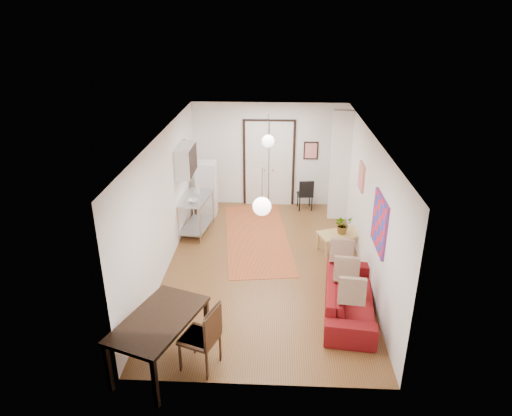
{
  "coord_description": "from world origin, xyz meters",
  "views": [
    {
      "loc": [
        0.23,
        -8.69,
        5.12
      ],
      "look_at": [
        -0.2,
        0.24,
        1.25
      ],
      "focal_mm": 32.0,
      "sensor_mm": 36.0,
      "label": 1
    }
  ],
  "objects_px": {
    "dining_chair_near": "(201,326)",
    "sofa": "(350,297)",
    "fridge": "(207,188)",
    "dining_chair_far": "(200,328)",
    "kitchen_counter": "(196,209)",
    "dining_table": "(159,324)",
    "coffee_table": "(341,235)",
    "black_side_chair": "(305,191)"
  },
  "relations": [
    {
      "from": "black_side_chair",
      "to": "dining_table",
      "type": "bearing_deg",
      "value": 61.19
    },
    {
      "from": "fridge",
      "to": "dining_chair_near",
      "type": "height_order",
      "value": "fridge"
    },
    {
      "from": "coffee_table",
      "to": "dining_table",
      "type": "xyz_separation_m",
      "value": [
        -3.23,
        -3.89,
        0.4
      ]
    },
    {
      "from": "kitchen_counter",
      "to": "dining_table",
      "type": "xyz_separation_m",
      "value": [
        0.24,
        -4.68,
        0.17
      ]
    },
    {
      "from": "coffee_table",
      "to": "kitchen_counter",
      "type": "relative_size",
      "value": 0.87
    },
    {
      "from": "coffee_table",
      "to": "dining_chair_far",
      "type": "xyz_separation_m",
      "value": [
        -2.63,
        -3.78,
        0.25
      ]
    },
    {
      "from": "kitchen_counter",
      "to": "black_side_chair",
      "type": "relative_size",
      "value": 1.48
    },
    {
      "from": "coffee_table",
      "to": "sofa",
      "type": "bearing_deg",
      "value": -92.89
    },
    {
      "from": "dining_chair_near",
      "to": "sofa",
      "type": "bearing_deg",
      "value": 138.55
    },
    {
      "from": "sofa",
      "to": "fridge",
      "type": "relative_size",
      "value": 1.52
    },
    {
      "from": "coffee_table",
      "to": "fridge",
      "type": "relative_size",
      "value": 0.78
    },
    {
      "from": "coffee_table",
      "to": "dining_table",
      "type": "bearing_deg",
      "value": -129.66
    },
    {
      "from": "dining_chair_far",
      "to": "kitchen_counter",
      "type": "bearing_deg",
      "value": -149.59
    },
    {
      "from": "sofa",
      "to": "dining_chair_far",
      "type": "xyz_separation_m",
      "value": [
        -2.51,
        -1.42,
        0.31
      ]
    },
    {
      "from": "sofa",
      "to": "coffee_table",
      "type": "xyz_separation_m",
      "value": [
        0.12,
        2.36,
        0.06
      ]
    },
    {
      "from": "dining_table",
      "to": "dining_chair_near",
      "type": "distance_m",
      "value": 0.64
    },
    {
      "from": "kitchen_counter",
      "to": "dining_chair_near",
      "type": "bearing_deg",
      "value": -71.41
    },
    {
      "from": "coffee_table",
      "to": "dining_table",
      "type": "relative_size",
      "value": 0.63
    },
    {
      "from": "dining_chair_far",
      "to": "black_side_chair",
      "type": "relative_size",
      "value": 1.23
    },
    {
      "from": "coffee_table",
      "to": "dining_chair_far",
      "type": "bearing_deg",
      "value": -124.79
    },
    {
      "from": "coffee_table",
      "to": "kitchen_counter",
      "type": "xyz_separation_m",
      "value": [
        -3.47,
        0.79,
        0.23
      ]
    },
    {
      "from": "fridge",
      "to": "dining_chair_near",
      "type": "xyz_separation_m",
      "value": [
        0.74,
        -5.68,
        -0.1
      ]
    },
    {
      "from": "dining_chair_near",
      "to": "kitchen_counter",
      "type": "bearing_deg",
      "value": -149.46
    },
    {
      "from": "black_side_chair",
      "to": "sofa",
      "type": "bearing_deg",
      "value": 89.61
    },
    {
      "from": "dining_table",
      "to": "black_side_chair",
      "type": "relative_size",
      "value": 2.05
    },
    {
      "from": "coffee_table",
      "to": "dining_chair_near",
      "type": "bearing_deg",
      "value": -125.2
    },
    {
      "from": "sofa",
      "to": "black_side_chair",
      "type": "bearing_deg",
      "value": 13.39
    },
    {
      "from": "sofa",
      "to": "coffee_table",
      "type": "bearing_deg",
      "value": 3.68
    },
    {
      "from": "sofa",
      "to": "fridge",
      "type": "distance_m",
      "value": 5.42
    },
    {
      "from": "kitchen_counter",
      "to": "dining_chair_far",
      "type": "height_order",
      "value": "dining_chair_far"
    },
    {
      "from": "fridge",
      "to": "dining_chair_near",
      "type": "bearing_deg",
      "value": -83.94
    },
    {
      "from": "dining_chair_near",
      "to": "black_side_chair",
      "type": "height_order",
      "value": "dining_chair_near"
    },
    {
      "from": "sofa",
      "to": "dining_table",
      "type": "height_order",
      "value": "dining_table"
    },
    {
      "from": "sofa",
      "to": "dining_chair_near",
      "type": "xyz_separation_m",
      "value": [
        -2.51,
        -1.37,
        0.31
      ]
    },
    {
      "from": "kitchen_counter",
      "to": "fridge",
      "type": "bearing_deg",
      "value": 93.17
    },
    {
      "from": "sofa",
      "to": "dining_table",
      "type": "distance_m",
      "value": 3.5
    },
    {
      "from": "fridge",
      "to": "dining_table",
      "type": "relative_size",
      "value": 0.81
    },
    {
      "from": "kitchen_counter",
      "to": "dining_chair_far",
      "type": "bearing_deg",
      "value": -71.54
    },
    {
      "from": "sofa",
      "to": "dining_chair_far",
      "type": "height_order",
      "value": "dining_chair_far"
    },
    {
      "from": "dining_table",
      "to": "black_side_chair",
      "type": "height_order",
      "value": "black_side_chair"
    },
    {
      "from": "coffee_table",
      "to": "kitchen_counter",
      "type": "bearing_deg",
      "value": 167.16
    },
    {
      "from": "kitchen_counter",
      "to": "sofa",
      "type": "bearing_deg",
      "value": -35.19
    }
  ]
}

